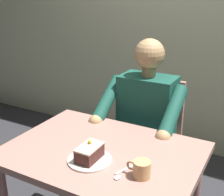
{
  "coord_description": "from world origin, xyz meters",
  "views": [
    {
      "loc": [
        -0.7,
        1.17,
        1.5
      ],
      "look_at": [
        -0.0,
        -0.1,
        0.97
      ],
      "focal_mm": 48.61,
      "sensor_mm": 36.0,
      "label": 1
    }
  ],
  "objects_px": {
    "chair": "(151,136)",
    "seated_person": "(142,129)",
    "dining_table": "(103,166)",
    "cake_slice": "(90,153)",
    "coffee_cup": "(141,169)",
    "dessert_spoon": "(121,174)"
  },
  "relations": [
    {
      "from": "dining_table",
      "to": "coffee_cup",
      "type": "height_order",
      "value": "coffee_cup"
    },
    {
      "from": "seated_person",
      "to": "dessert_spoon",
      "type": "relative_size",
      "value": 8.5
    },
    {
      "from": "seated_person",
      "to": "coffee_cup",
      "type": "relative_size",
      "value": 10.65
    },
    {
      "from": "seated_person",
      "to": "cake_slice",
      "type": "distance_m",
      "value": 0.64
    },
    {
      "from": "seated_person",
      "to": "cake_slice",
      "type": "relative_size",
      "value": 8.47
    },
    {
      "from": "chair",
      "to": "seated_person",
      "type": "height_order",
      "value": "seated_person"
    },
    {
      "from": "dining_table",
      "to": "chair",
      "type": "bearing_deg",
      "value": -90.0
    },
    {
      "from": "dining_table",
      "to": "dessert_spoon",
      "type": "xyz_separation_m",
      "value": [
        -0.18,
        0.15,
        0.1
      ]
    },
    {
      "from": "seated_person",
      "to": "dessert_spoon",
      "type": "distance_m",
      "value": 0.69
    },
    {
      "from": "dining_table",
      "to": "dessert_spoon",
      "type": "relative_size",
      "value": 6.9
    },
    {
      "from": "dining_table",
      "to": "coffee_cup",
      "type": "xyz_separation_m",
      "value": [
        -0.27,
        0.12,
        0.14
      ]
    },
    {
      "from": "coffee_cup",
      "to": "dessert_spoon",
      "type": "height_order",
      "value": "coffee_cup"
    },
    {
      "from": "cake_slice",
      "to": "dessert_spoon",
      "type": "relative_size",
      "value": 1.0
    },
    {
      "from": "dining_table",
      "to": "seated_person",
      "type": "distance_m",
      "value": 0.51
    },
    {
      "from": "seated_person",
      "to": "dessert_spoon",
      "type": "bearing_deg",
      "value": 105.39
    },
    {
      "from": "dining_table",
      "to": "cake_slice",
      "type": "bearing_deg",
      "value": 90.97
    },
    {
      "from": "cake_slice",
      "to": "coffee_cup",
      "type": "bearing_deg",
      "value": 179.88
    },
    {
      "from": "chair",
      "to": "coffee_cup",
      "type": "xyz_separation_m",
      "value": [
        -0.27,
        0.8,
        0.27
      ]
    },
    {
      "from": "dining_table",
      "to": "chair",
      "type": "xyz_separation_m",
      "value": [
        0.0,
        -0.68,
        -0.13
      ]
    },
    {
      "from": "dining_table",
      "to": "cake_slice",
      "type": "distance_m",
      "value": 0.18
    },
    {
      "from": "coffee_cup",
      "to": "chair",
      "type": "bearing_deg",
      "value": -71.62
    },
    {
      "from": "dining_table",
      "to": "cake_slice",
      "type": "height_order",
      "value": "cake_slice"
    }
  ]
}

